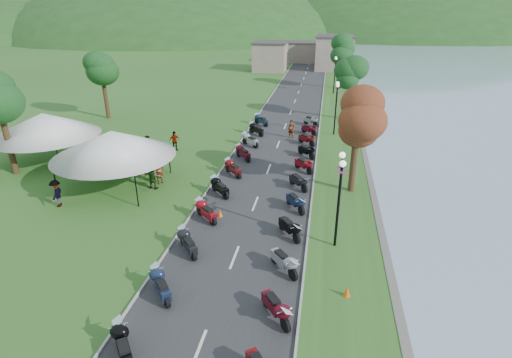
{
  "coord_description": "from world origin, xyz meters",
  "views": [
    {
      "loc": [
        4.0,
        -0.43,
        11.75
      ],
      "look_at": [
        -0.13,
        23.02,
        1.3
      ],
      "focal_mm": 28.0,
      "sensor_mm": 36.0,
      "label": 1
    }
  ],
  "objects_px": {
    "pedestrian_a": "(161,183)",
    "pedestrian_b": "(149,157)",
    "vendor_tent_main": "(115,159)",
    "pedestrian_c": "(59,206)"
  },
  "relations": [
    {
      "from": "pedestrian_a",
      "to": "pedestrian_b",
      "type": "bearing_deg",
      "value": 69.96
    },
    {
      "from": "pedestrian_b",
      "to": "pedestrian_c",
      "type": "height_order",
      "value": "pedestrian_b"
    },
    {
      "from": "pedestrian_b",
      "to": "pedestrian_c",
      "type": "xyz_separation_m",
      "value": [
        -1.92,
        -9.38,
        0.0
      ]
    },
    {
      "from": "pedestrian_a",
      "to": "vendor_tent_main",
      "type": "bearing_deg",
      "value": 144.99
    },
    {
      "from": "vendor_tent_main",
      "to": "pedestrian_b",
      "type": "distance_m",
      "value": 6.12
    },
    {
      "from": "pedestrian_a",
      "to": "pedestrian_b",
      "type": "relative_size",
      "value": 0.91
    },
    {
      "from": "pedestrian_b",
      "to": "pedestrian_c",
      "type": "relative_size",
      "value": 1.05
    },
    {
      "from": "pedestrian_a",
      "to": "pedestrian_b",
      "type": "xyz_separation_m",
      "value": [
        -3.07,
        4.94,
        0.0
      ]
    },
    {
      "from": "vendor_tent_main",
      "to": "pedestrian_c",
      "type": "relative_size",
      "value": 3.12
    },
    {
      "from": "pedestrian_a",
      "to": "pedestrian_b",
      "type": "height_order",
      "value": "pedestrian_b"
    }
  ]
}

